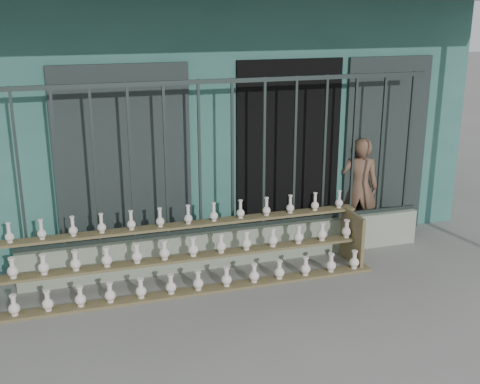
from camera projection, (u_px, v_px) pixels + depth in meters
name	position (u px, v px, depth m)	size (l,w,h in m)	color
ground	(269.00, 312.00, 6.21)	(60.00, 60.00, 0.00)	slate
workshop_building	(180.00, 98.00, 9.59)	(7.40, 6.60, 3.21)	#30665C
parapet_wall	(233.00, 246.00, 7.33)	(5.00, 0.20, 0.45)	gray
security_fence	(232.00, 156.00, 7.00)	(5.00, 0.04, 1.80)	#283330
shelf_rack	(179.00, 255.00, 6.70)	(4.50, 0.68, 0.85)	brown
elderly_woman	(359.00, 187.00, 8.09)	(0.50, 0.33, 1.37)	brown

